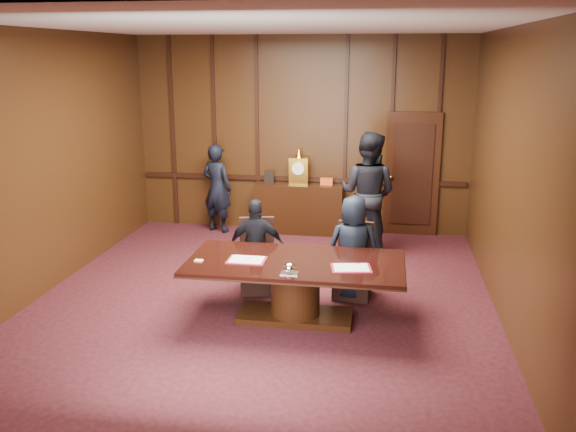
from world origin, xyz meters
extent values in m
plane|color=black|center=(0.00, 0.00, 0.00)|extent=(7.00, 7.00, 0.00)
plane|color=silver|center=(0.00, 0.00, 3.50)|extent=(7.00, 7.00, 0.00)
cube|color=black|center=(0.00, 3.50, 1.75)|extent=(6.00, 0.04, 3.50)
cube|color=black|center=(0.00, -3.50, 1.75)|extent=(6.00, 0.04, 3.50)
cube|color=black|center=(-3.00, 0.00, 1.75)|extent=(0.04, 7.00, 3.50)
cube|color=black|center=(3.00, 0.00, 1.75)|extent=(0.04, 7.00, 3.50)
cube|color=black|center=(0.00, 3.47, 0.95)|extent=(5.90, 0.05, 0.08)
cube|color=black|center=(2.00, 3.46, 1.10)|extent=(0.95, 0.06, 2.20)
sphere|color=gold|center=(1.63, 3.39, 1.05)|extent=(0.08, 0.08, 0.08)
cube|color=black|center=(0.00, 3.26, 0.45)|extent=(1.60, 0.45, 0.90)
cube|color=black|center=(-0.70, 3.26, 0.03)|extent=(0.12, 0.40, 0.06)
cube|color=black|center=(0.70, 3.26, 0.03)|extent=(0.12, 0.40, 0.06)
cube|color=gold|center=(0.00, 3.26, 1.14)|extent=(0.34, 0.18, 0.48)
cylinder|color=white|center=(0.00, 3.16, 1.20)|extent=(0.22, 0.03, 0.22)
cone|color=gold|center=(0.00, 3.26, 1.46)|extent=(0.14, 0.14, 0.16)
cube|color=black|center=(-0.55, 3.28, 1.01)|extent=(0.18, 0.04, 0.22)
cube|color=#E04D1A|center=(0.50, 3.28, 0.96)|extent=(0.22, 0.12, 0.12)
cube|color=black|center=(0.50, -0.50, 0.04)|extent=(1.40, 0.60, 0.08)
cylinder|color=black|center=(0.50, -0.50, 0.39)|extent=(0.60, 0.60, 0.62)
cube|color=black|center=(0.50, -0.50, 0.71)|extent=(2.62, 1.32, 0.02)
cube|color=black|center=(0.50, -0.50, 0.73)|extent=(2.60, 1.30, 0.06)
cube|color=maroon|center=(-0.08, -0.59, 0.77)|extent=(0.46, 0.33, 0.01)
cube|color=white|center=(-0.08, -0.59, 0.78)|extent=(0.40, 0.28, 0.01)
cube|color=maroon|center=(1.18, -0.67, 0.77)|extent=(0.51, 0.40, 0.01)
cube|color=white|center=(1.18, -0.67, 0.78)|extent=(0.44, 0.34, 0.01)
cube|color=white|center=(0.50, -0.95, 0.77)|extent=(0.20, 0.14, 0.01)
ellipsoid|color=white|center=(0.50, -0.95, 0.82)|extent=(0.13, 0.13, 0.10)
cube|color=#F7D078|center=(-0.64, -0.70, 0.77)|extent=(0.10, 0.08, 0.01)
cube|color=black|center=(-0.15, 0.35, 0.23)|extent=(0.58, 0.58, 0.46)
cube|color=black|center=(-0.20, 0.55, 0.72)|extent=(0.48, 0.17, 0.55)
cylinder|color=black|center=(-0.35, 0.15, 0.12)|extent=(0.04, 0.04, 0.23)
cylinder|color=black|center=(0.05, 0.55, 0.12)|extent=(0.04, 0.04, 0.23)
cube|color=black|center=(1.15, 0.35, 0.23)|extent=(0.52, 0.52, 0.46)
cube|color=black|center=(1.17, 0.56, 0.72)|extent=(0.48, 0.10, 0.55)
cylinder|color=black|center=(0.95, 0.15, 0.12)|extent=(0.04, 0.04, 0.23)
cylinder|color=black|center=(1.35, 0.55, 0.12)|extent=(0.04, 0.04, 0.23)
imported|color=black|center=(-0.15, 0.30, 0.65)|extent=(0.80, 0.41, 1.30)
imported|color=black|center=(1.15, 0.30, 0.70)|extent=(0.71, 0.49, 1.40)
imported|color=black|center=(-1.48, 3.10, 0.81)|extent=(0.68, 0.56, 1.61)
imported|color=black|center=(1.26, 2.29, 0.99)|extent=(1.17, 1.04, 1.99)
camera|label=1|loc=(1.53, -7.37, 3.18)|focal=38.00mm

